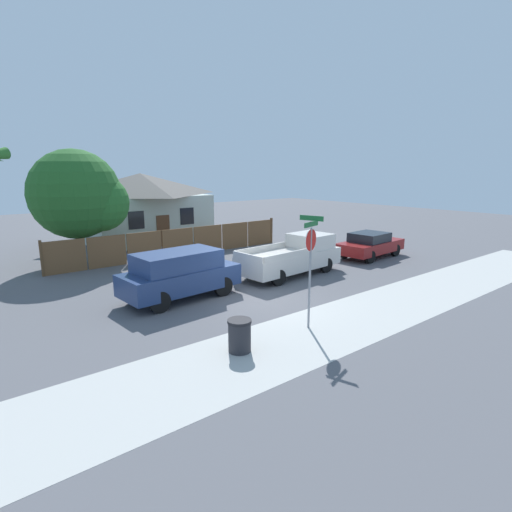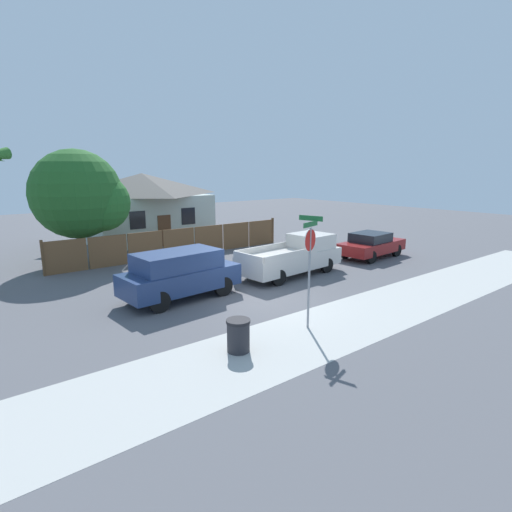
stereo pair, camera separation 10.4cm
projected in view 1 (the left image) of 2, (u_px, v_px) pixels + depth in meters
ground_plane at (255, 299)px, 15.23m from camera, size 80.00×80.00×0.00m
sidewalk_strip at (327, 328)px, 12.47m from camera, size 36.00×3.20×0.01m
wooden_fence at (178, 243)px, 22.59m from camera, size 14.05×0.12×1.70m
house at (142, 206)px, 27.86m from camera, size 8.42×6.93×4.62m
oak_tree at (81, 196)px, 20.37m from camera, size 4.77×4.54×5.90m
red_suv at (180, 273)px, 15.10m from camera, size 4.63×2.20×1.86m
orange_pickup at (294, 256)px, 18.78m from camera, size 5.49×2.36×1.80m
parked_sedan at (370, 244)px, 22.40m from camera, size 4.44×2.17×1.42m
stop_sign at (310, 253)px, 12.03m from camera, size 0.83×0.75×3.52m
trash_bin at (240, 335)px, 10.79m from camera, size 0.66×0.66×0.91m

